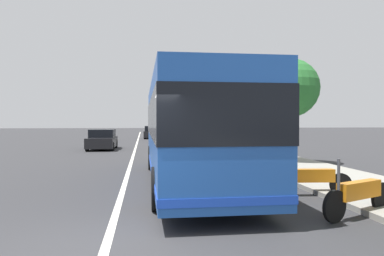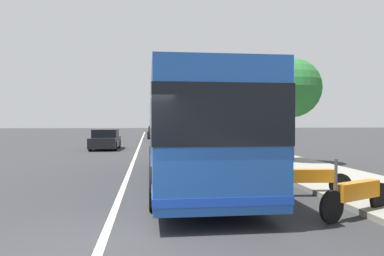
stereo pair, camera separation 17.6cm
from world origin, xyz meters
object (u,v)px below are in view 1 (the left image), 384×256
car_behind_bus (152,132)px  car_side_street (161,135)px  roadside_tree_mid_block (289,89)px  motorcycle_nearest_curb (311,179)px  motorcycle_by_tree (359,194)px  utility_pole (240,106)px  car_ahead_same_lane (102,140)px  coach_bus (190,128)px

car_behind_bus → car_side_street: 6.53m
car_side_street → roadside_tree_mid_block: roadside_tree_mid_block is taller
motorcycle_nearest_curb → motorcycle_by_tree: bearing=94.2°
motorcycle_by_tree → motorcycle_nearest_curb: 2.23m
motorcycle_by_tree → utility_pole: bearing=-121.2°
car_side_street → roadside_tree_mid_block: size_ratio=0.88×
roadside_tree_mid_block → utility_pole: utility_pole is taller
motorcycle_by_tree → utility_pole: size_ratio=0.35×
car_behind_bus → car_side_street: bearing=-169.1°
car_ahead_same_lane → motorcycle_by_tree: bearing=20.9°
utility_pole → coach_bus: bearing=157.2°
motorcycle_nearest_curb → utility_pole: (13.74, -1.70, 2.57)m
motorcycle_by_tree → roadside_tree_mid_block: 10.22m
coach_bus → car_behind_bus: size_ratio=2.35×
car_ahead_same_lane → car_side_street: 11.23m
motorcycle_nearest_curb → roadside_tree_mid_block: (7.20, -2.38, 3.14)m
motorcycle_nearest_curb → car_ahead_same_lane: bearing=-62.3°
coach_bus → car_behind_bus: 31.95m
motorcycle_by_tree → roadside_tree_mid_block: roadside_tree_mid_block is taller
motorcycle_nearest_curb → car_ahead_same_lane: car_ahead_same_lane is taller
motorcycle_by_tree → roadside_tree_mid_block: size_ratio=0.43×
motorcycle_by_tree → roadside_tree_mid_block: (9.43, -2.40, 3.12)m
car_behind_bus → car_side_street: (-6.49, -0.77, -0.06)m
motorcycle_nearest_curb → car_behind_bus: 34.59m
motorcycle_nearest_curb → car_behind_bus: car_behind_bus is taller
coach_bus → motorcycle_nearest_curb: size_ratio=5.00×
car_behind_bus → utility_pole: bearing=-161.8°
coach_bus → car_side_street: bearing=-0.5°
car_ahead_same_lane → roadside_tree_mid_block: size_ratio=0.92×
motorcycle_nearest_curb → car_behind_bus: bearing=-79.5°
motorcycle_nearest_curb → roadside_tree_mid_block: size_ratio=0.44×
motorcycle_by_tree → motorcycle_nearest_curb: motorcycle_by_tree is taller
motorcycle_by_tree → car_behind_bus: car_behind_bus is taller
car_ahead_same_lane → utility_pole: size_ratio=0.76×
motorcycle_nearest_curb → car_behind_bus: (34.41, 3.49, 0.25)m
car_behind_bus → car_side_street: size_ratio=1.07×
car_behind_bus → utility_pole: 21.43m
motorcycle_by_tree → coach_bus: bearing=-82.4°
roadside_tree_mid_block → car_ahead_same_lane: bearing=43.1°
utility_pole → motorcycle_by_tree: bearing=173.9°
motorcycle_by_tree → utility_pole: 16.26m
car_ahead_same_lane → roadside_tree_mid_block: bearing=43.4°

